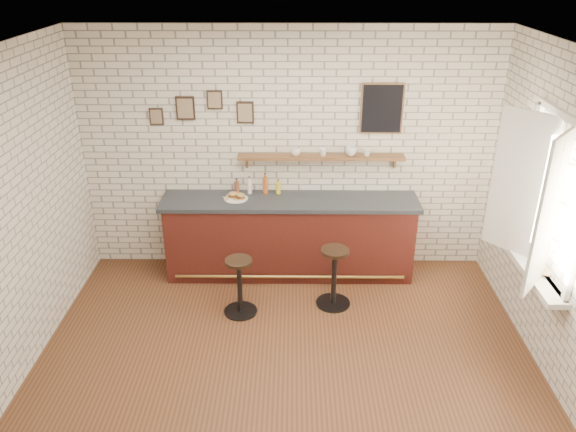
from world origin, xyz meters
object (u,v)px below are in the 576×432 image
Objects in this scene: bar_counter at (290,237)px; book_upper at (532,266)px; condiment_bottle_yellow at (278,188)px; shelf_cup_b at (323,152)px; bar_stool_right at (334,275)px; shelf_cup_d at (367,152)px; bitters_bottle_amber at (265,185)px; ciabatta_sandwich at (237,195)px; bitters_bottle_brown at (237,187)px; bitters_bottle_white at (250,187)px; shelf_cup_c at (351,151)px; bar_stool_left at (240,284)px; sandwich_plate at (236,199)px; shelf_cup_a at (296,152)px; book_lower at (531,267)px.

bar_counter is 2.81m from book_upper.
shelf_cup_b is at bearing 1.75° from condiment_bottle_yellow.
bar_stool_right is 2.08m from book_upper.
shelf_cup_b is at bearing 170.17° from shelf_cup_d.
ciabatta_sandwich is at bearing -152.52° from bitters_bottle_amber.
bitters_bottle_white is (0.16, 0.00, 0.01)m from bitters_bottle_brown.
condiment_bottle_yellow reaches higher than bar_counter.
ciabatta_sandwich is 1.51m from bar_stool_right.
bar_stool_right is at bearing -32.08° from ciabatta_sandwich.
book_upper is (2.99, -1.48, -0.10)m from ciabatta_sandwich.
shelf_cup_c is at bearing 0.69° from bitters_bottle_brown.
book_upper is at bearing -11.42° from bar_stool_left.
bitters_bottle_brown is 0.51m from condiment_bottle_yellow.
sandwich_plate is 2.03× the size of shelf_cup_c.
shelf_cup_b is at bearing 167.04° from book_upper.
bitters_bottle_white is at bearing 0.00° from bitters_bottle_brown.
ciabatta_sandwich is at bearing 177.19° from shelf_cup_d.
bitters_bottle_white is at bearing 177.42° from book_upper.
shelf_cup_b reaches higher than bitters_bottle_brown.
shelf_cup_a is 0.66m from shelf_cup_c.
bitters_bottle_brown is 0.85m from shelf_cup_a.
shelf_cup_a reaches higher than shelf_cup_d.
shelf_cup_a is at bearing 170.17° from shelf_cup_d.
book_upper is at bearing -77.26° from book_lower.
shelf_cup_b is at bearing -41.12° from shelf_cup_a.
book_upper is at bearing -32.00° from bar_counter.
condiment_bottle_yellow is 0.51m from shelf_cup_a.
book_lower is (3.00, -1.46, -0.08)m from sandwich_plate.
shelf_cup_c is (1.03, 0.02, 0.44)m from bitters_bottle_amber.
bitters_bottle_amber is 1.32× the size of book_lower.
bitters_bottle_white is 1.00m from shelf_cup_b.
bitters_bottle_white is at bearing 140.56° from shelf_cup_a.
sandwich_plate is 0.25m from bitters_bottle_white.
bitters_bottle_white reaches higher than condiment_bottle_yellow.
book_lower reaches higher than bar_stool_left.
condiment_bottle_yellow reaches higher than sandwich_plate.
shelf_cup_a reaches higher than ciabatta_sandwich.
sandwich_plate is 1.38× the size of book_lower.
bar_counter is 1.06m from shelf_cup_a.
bar_counter is at bearing -20.44° from bitters_bottle_white.
condiment_bottle_yellow reaches higher than book_lower.
sandwich_plate is at bearing 148.13° from bar_stool_right.
bitters_bottle_brown is 0.29× the size of bar_stool_left.
shelf_cup_b is at bearing 96.86° from bar_stool_right.
sandwich_plate is 0.19m from bitters_bottle_brown.
ciabatta_sandwich reaches higher than book_lower.
book_upper is (1.84, -0.76, 0.57)m from bar_stool_right.
bar_counter reaches higher than book_lower.
bar_counter is 26.41× the size of shelf_cup_a.
shelf_cup_c is 2.39m from book_lower.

